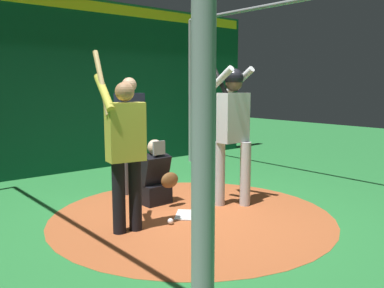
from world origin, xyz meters
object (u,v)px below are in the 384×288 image
object	(u,v)px
home_plate	(192,215)
visitor	(125,146)
batter	(232,122)
umpire	(130,129)
baseball_0	(170,221)
catcher	(155,179)

from	to	relation	value
home_plate	visitor	size ratio (longest dim) A/B	0.20
batter	umpire	xyz separation A→B (m)	(-1.46, -0.76, -0.16)
home_plate	umpire	world-z (taller)	umpire
visitor	baseball_0	size ratio (longest dim) A/B	28.28
catcher	visitor	bearing A→B (deg)	-51.48
catcher	visitor	xyz separation A→B (m)	(0.72, -0.90, 0.64)
home_plate	visitor	world-z (taller)	visitor
batter	catcher	bearing A→B (deg)	-133.82
visitor	catcher	bearing A→B (deg)	138.62
umpire	visitor	size ratio (longest dim) A/B	0.86
catcher	batter	bearing A→B (deg)	46.18
batter	baseball_0	distance (m)	1.63
home_plate	catcher	xyz separation A→B (m)	(-0.77, -0.05, 0.35)
visitor	umpire	bearing A→B (deg)	156.80
catcher	baseball_0	world-z (taller)	catcher
catcher	visitor	size ratio (longest dim) A/B	0.45
umpire	visitor	distance (m)	1.70
batter	catcher	size ratio (longest dim) A/B	2.39
home_plate	batter	bearing A→B (deg)	90.97
batter	visitor	distance (m)	1.70
home_plate	catcher	distance (m)	0.85
batter	umpire	distance (m)	1.65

